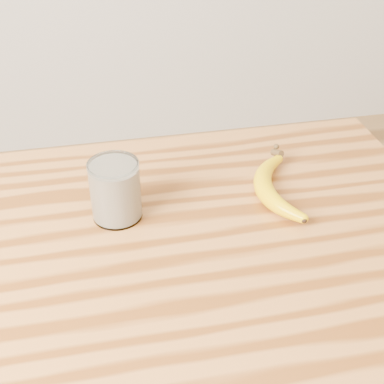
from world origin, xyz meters
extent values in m
cube|color=#AA6A2F|center=(0.00, 0.00, 0.88)|extent=(1.20, 0.80, 0.04)
cylinder|color=brown|center=(0.54, 0.34, 0.43)|extent=(0.06, 0.06, 0.86)
cylinder|color=white|center=(0.01, 0.13, 0.96)|extent=(0.09, 0.09, 0.11)
torus|color=white|center=(0.01, 0.13, 1.01)|extent=(0.09, 0.09, 0.00)
cylinder|color=beige|center=(0.01, 0.13, 0.95)|extent=(0.08, 0.08, 0.10)
camera|label=1|loc=(-0.01, -0.64, 1.49)|focal=50.00mm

